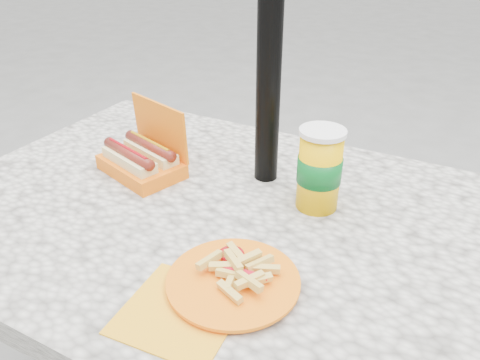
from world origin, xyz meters
The scene contains 5 objects.
picnic_table centered at (0.00, 0.00, 0.64)m, with size 1.20×0.80×0.75m.
umbrella_pole centered at (0.00, 0.16, 1.10)m, with size 0.05×0.05×2.20m, color black.
hotdog_box centered at (-0.25, 0.05, 0.78)m, with size 0.21×0.17×0.15m.
fries_plate centered at (0.10, -0.18, 0.76)m, with size 0.23×0.28×0.04m.
soda_cup centered at (0.14, 0.10, 0.83)m, with size 0.09×0.09×0.16m.
Camera 1 is at (0.37, -0.66, 1.25)m, focal length 35.00 mm.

